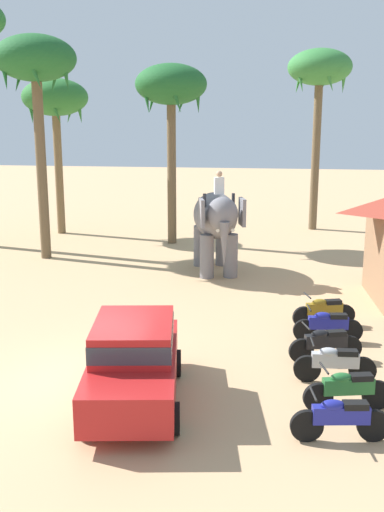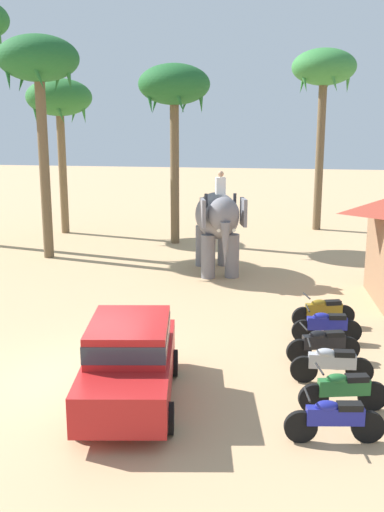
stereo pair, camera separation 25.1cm
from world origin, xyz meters
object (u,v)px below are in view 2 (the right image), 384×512
(motorcycle_second_in_row, at_px, (344,390))
(palm_tree_left_of_road, at_px, (174,90))
(car_sedan_foreground, at_px, (129,358))
(motorcycle_mid_row, at_px, (332,363))
(elephant_with_mahout, at_px, (218,221))
(motorcycle_far_in_row, at_px, (327,325))
(palm_tree_leaning_seaward, at_px, (59,101))
(palm_tree_behind_elephant, at_px, (39,66))
(motorcycle_fourth_in_row, at_px, (323,344))
(palm_tree_near_hut, at_px, (324,73))
(motorcycle_nearest_camera, at_px, (335,418))
(motorcycle_end_of_row, at_px, (324,311))

(motorcycle_second_in_row, height_order, palm_tree_left_of_road, palm_tree_left_of_road)
(car_sedan_foreground, xyz_separation_m, motorcycle_mid_row, (4.12, 1.54, -0.46))
(car_sedan_foreground, relative_size, elephant_with_mahout, 1.08)
(motorcycle_mid_row, xyz_separation_m, motorcycle_far_in_row, (0.02, 2.48, 0.00))
(motorcycle_mid_row, distance_m, palm_tree_leaning_seaward, 21.10)
(motorcycle_second_in_row, relative_size, motorcycle_far_in_row, 0.99)
(palm_tree_behind_elephant, relative_size, palm_tree_left_of_road, 1.10)
(elephant_with_mahout, height_order, motorcycle_fourth_in_row, elephant_with_mahout)
(palm_tree_leaning_seaward, bearing_deg, palm_tree_near_hut, 13.77)
(motorcycle_nearest_camera, distance_m, palm_tree_left_of_road, 19.12)
(palm_tree_behind_elephant, bearing_deg, elephant_with_mahout, -10.78)
(motorcycle_mid_row, distance_m, motorcycle_far_in_row, 2.48)
(palm_tree_leaning_seaward, bearing_deg, motorcycle_nearest_camera, -56.35)
(motorcycle_end_of_row, distance_m, palm_tree_left_of_road, 14.02)
(elephant_with_mahout, height_order, motorcycle_nearest_camera, elephant_with_mahout)
(elephant_with_mahout, distance_m, motorcycle_far_in_row, 7.78)
(motorcycle_fourth_in_row, relative_size, motorcycle_end_of_row, 1.00)
(elephant_with_mahout, xyz_separation_m, palm_tree_left_of_road, (-2.66, 5.21, 4.96))
(car_sedan_foreground, height_order, palm_tree_left_of_road, palm_tree_left_of_road)
(elephant_with_mahout, height_order, motorcycle_second_in_row, elephant_with_mahout)
(car_sedan_foreground, bearing_deg, motorcycle_mid_row, 20.53)
(elephant_with_mahout, bearing_deg, motorcycle_mid_row, -68.11)
(motorcycle_fourth_in_row, distance_m, palm_tree_left_of_road, 15.98)
(motorcycle_end_of_row, xyz_separation_m, palm_tree_left_of_road, (-6.33, 10.70, 6.49))
(car_sedan_foreground, height_order, motorcycle_nearest_camera, car_sedan_foreground)
(motorcycle_nearest_camera, height_order, palm_tree_behind_elephant, palm_tree_behind_elephant)
(car_sedan_foreground, height_order, motorcycle_end_of_row, car_sedan_foreground)
(palm_tree_behind_elephant, bearing_deg, motorcycle_far_in_row, -36.24)
(elephant_with_mahout, bearing_deg, motorcycle_end_of_row, -56.24)
(car_sedan_foreground, height_order, motorcycle_far_in_row, car_sedan_foreground)
(car_sedan_foreground, height_order, motorcycle_second_in_row, car_sedan_foreground)
(motorcycle_nearest_camera, height_order, motorcycle_far_in_row, same)
(motorcycle_nearest_camera, xyz_separation_m, motorcycle_fourth_in_row, (-0.03, 3.65, 0.00))
(elephant_with_mahout, distance_m, motorcycle_second_in_row, 11.23)
(palm_tree_behind_elephant, bearing_deg, motorcycle_fourth_in_row, -40.87)
(motorcycle_far_in_row, relative_size, palm_tree_left_of_road, 0.22)
(motorcycle_mid_row, height_order, palm_tree_leaning_seaward, palm_tree_leaning_seaward)
(motorcycle_fourth_in_row, height_order, palm_tree_leaning_seaward, palm_tree_leaning_seaward)
(motorcycle_second_in_row, distance_m, motorcycle_mid_row, 1.30)
(motorcycle_second_in_row, relative_size, motorcycle_end_of_row, 1.01)
(palm_tree_near_hut, xyz_separation_m, palm_tree_left_of_road, (-6.67, -4.72, -0.96))
(palm_tree_near_hut, bearing_deg, motorcycle_nearest_camera, -91.12)
(elephant_with_mahout, xyz_separation_m, palm_tree_behind_elephant, (-7.31, 1.39, 5.72))
(palm_tree_left_of_road, xyz_separation_m, palm_tree_leaning_seaward, (-6.05, 1.60, -0.43))
(car_sedan_foreground, height_order, palm_tree_leaning_seaward, palm_tree_leaning_seaward)
(motorcycle_end_of_row, bearing_deg, elephant_with_mahout, 123.76)
(palm_tree_near_hut, distance_m, palm_tree_leaning_seaward, 13.17)
(motorcycle_mid_row, distance_m, motorcycle_fourth_in_row, 1.16)
(palm_tree_left_of_road, distance_m, palm_tree_leaning_seaward, 6.27)
(motorcycle_mid_row, bearing_deg, palm_tree_left_of_road, 113.81)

